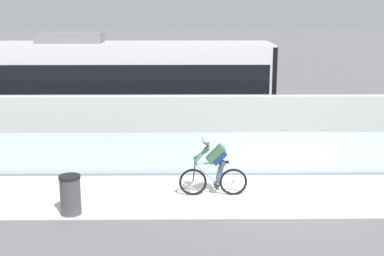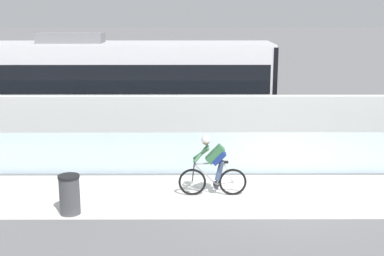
# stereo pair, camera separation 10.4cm
# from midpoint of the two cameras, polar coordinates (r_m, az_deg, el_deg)

# --- Properties ---
(ground_plane) EXTENTS (200.00, 200.00, 0.00)m
(ground_plane) POSITION_cam_midpoint_polar(r_m,az_deg,el_deg) (14.17, 9.65, -7.10)
(ground_plane) COLOR slate
(bike_path_deck) EXTENTS (32.00, 3.20, 0.01)m
(bike_path_deck) POSITION_cam_midpoint_polar(r_m,az_deg,el_deg) (14.17, 9.65, -7.07)
(bike_path_deck) COLOR silver
(bike_path_deck) RESTS_ON ground
(glass_parapet) EXTENTS (32.00, 0.05, 1.23)m
(glass_parapet) POSITION_cam_midpoint_polar(r_m,az_deg,el_deg) (15.72, 8.60, -2.67)
(glass_parapet) COLOR silver
(glass_parapet) RESTS_ON ground
(concrete_barrier_wall) EXTENTS (32.00, 0.36, 2.00)m
(concrete_barrier_wall) POSITION_cam_midpoint_polar(r_m,az_deg,el_deg) (17.35, 7.75, 0.19)
(concrete_barrier_wall) COLOR silver
(concrete_barrier_wall) RESTS_ON ground
(tram_rail_near) EXTENTS (32.00, 0.08, 0.01)m
(tram_rail_near) POSITION_cam_midpoint_polar(r_m,az_deg,el_deg) (19.97, 6.69, -1.00)
(tram_rail_near) COLOR #595654
(tram_rail_near) RESTS_ON ground
(tram_rail_far) EXTENTS (32.00, 0.08, 0.01)m
(tram_rail_far) POSITION_cam_midpoint_polar(r_m,az_deg,el_deg) (21.36, 6.24, -0.05)
(tram_rail_far) COLOR #595654
(tram_rail_far) RESTS_ON ground
(tram) EXTENTS (11.06, 2.54, 3.81)m
(tram) POSITION_cam_midpoint_polar(r_m,az_deg,el_deg) (20.30, -7.02, 4.66)
(tram) COLOR silver
(tram) RESTS_ON ground
(cyclist_on_bike) EXTENTS (1.77, 0.58, 1.61)m
(cyclist_on_bike) POSITION_cam_midpoint_polar(r_m,az_deg,el_deg) (13.73, 2.48, -4.14)
(cyclist_on_bike) COLOR black
(cyclist_on_bike) RESTS_ON ground
(trash_bin) EXTENTS (0.51, 0.51, 0.96)m
(trash_bin) POSITION_cam_midpoint_polar(r_m,az_deg,el_deg) (12.92, -12.76, -6.98)
(trash_bin) COLOR #47474C
(trash_bin) RESTS_ON ground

